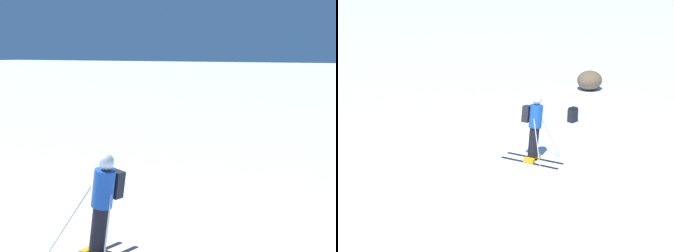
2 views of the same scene
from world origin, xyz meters
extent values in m
plane|color=white|center=(0.00, 0.00, 0.00)|extent=(300.00, 300.00, 0.00)
cube|color=orange|center=(0.96, 0.02, 0.07)|extent=(0.17, 0.29, 0.12)
cylinder|color=black|center=(1.22, -0.01, 0.51)|extent=(0.40, 0.30, 0.81)
cylinder|color=#194799|center=(1.33, -0.02, 1.20)|extent=(0.46, 0.38, 0.65)
sphere|color=tan|center=(1.40, -0.03, 1.61)|extent=(0.27, 0.24, 0.25)
sphere|color=silver|center=(1.40, -0.03, 1.64)|extent=(0.31, 0.28, 0.29)
cube|color=black|center=(1.36, 0.24, 1.23)|extent=(0.36, 0.21, 0.48)
cylinder|color=#B7B7BC|center=(0.78, -0.26, 0.60)|extent=(0.68, 0.47, 1.22)
cylinder|color=#B7B7BC|center=(1.62, -0.35, 0.57)|extent=(0.20, 0.55, 1.14)
camera|label=1|loc=(6.50, -6.97, 3.34)|focal=60.00mm
camera|label=2|loc=(-9.80, -3.74, 5.00)|focal=50.00mm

